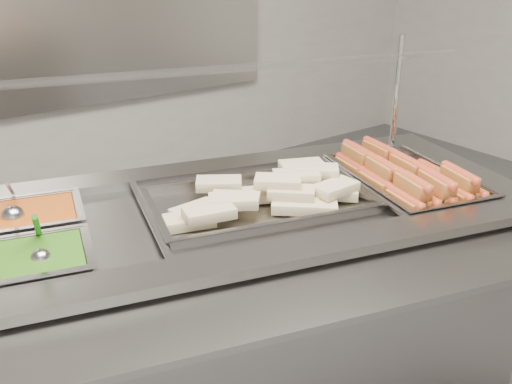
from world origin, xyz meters
TOP-DOWN VIEW (x-y plane):
  - back_panel at (0.00, 2.45)m, footprint 3.00×0.04m
  - steam_counter at (-0.07, 0.39)m, footprint 1.80×1.15m
  - tray_rail at (-0.19, -0.05)m, footprint 1.60×0.73m
  - sneeze_guard at (-0.02, 0.58)m, footprint 1.48×0.64m
  - pan_hotdogs at (0.46, 0.24)m, footprint 0.42×0.55m
  - pan_wraps at (-0.02, 0.37)m, footprint 0.68×0.50m
  - pan_beans at (-0.59, 0.67)m, footprint 0.31×0.28m
  - pan_peas at (-0.66, 0.42)m, footprint 0.31×0.28m
  - hotdogs_in_buns at (0.44, 0.23)m, footprint 0.33×0.51m
  - tortilla_wraps at (0.01, 0.35)m, footprint 0.59×0.38m
  - ladle at (-0.63, 0.66)m, footprint 0.07×0.17m
  - serving_spoon at (-0.63, 0.41)m, footprint 0.07×0.15m

SIDE VIEW (x-z plane):
  - steam_counter at x=-0.07m, z-range 0.00..0.79m
  - tray_rail at x=-0.19m, z-range 0.73..0.77m
  - pan_hotdogs at x=0.46m, z-range 0.71..0.80m
  - pan_beans at x=-0.59m, z-range 0.72..0.80m
  - pan_peas at x=-0.66m, z-range 0.72..0.80m
  - pan_wraps at x=-0.02m, z-range 0.74..0.80m
  - hotdogs_in_buns at x=0.44m, z-range 0.75..0.85m
  - ladle at x=-0.63m, z-range 0.74..0.87m
  - serving_spoon at x=-0.63m, z-range 0.74..0.87m
  - tortilla_wraps at x=0.01m, z-range 0.77..0.85m
  - sneeze_guard at x=-0.02m, z-range 0.92..1.31m
  - back_panel at x=0.00m, z-range 0.60..1.80m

